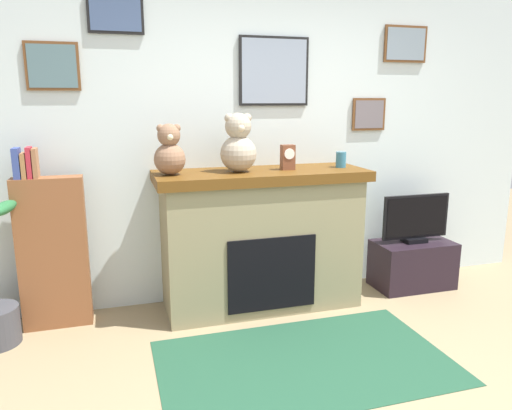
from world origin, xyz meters
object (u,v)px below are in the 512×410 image
object	(u,v)px
candle_jar	(341,160)
mantel_clock	(288,157)
bookshelf	(52,250)
tv_stand	(412,264)
teddy_bear_cream	(238,146)
teddy_bear_tan	(169,152)
fireplace	(261,239)
television	(416,219)

from	to	relation	value
candle_jar	mantel_clock	distance (m)	0.47
candle_jar	mantel_clock	xyz separation A→B (m)	(-0.47, -0.00, 0.04)
bookshelf	tv_stand	size ratio (longest dim) A/B	1.93
tv_stand	teddy_bear_cream	size ratio (longest dim) A/B	1.56
candle_jar	teddy_bear_tan	xyz separation A→B (m)	(-1.39, -0.00, 0.11)
teddy_bear_cream	fireplace	bearing A→B (deg)	5.49
television	teddy_bear_tan	xyz separation A→B (m)	(-2.15, -0.00, 0.67)
television	candle_jar	size ratio (longest dim) A/B	5.02
fireplace	teddy_bear_cream	size ratio (longest dim) A/B	3.73
bookshelf	candle_jar	world-z (taller)	bookshelf
television	mantel_clock	bearing A→B (deg)	-179.83
tv_stand	candle_jar	xyz separation A→B (m)	(-0.76, -0.00, 0.98)
tv_stand	teddy_bear_tan	world-z (taller)	teddy_bear_tan
teddy_bear_tan	tv_stand	bearing A→B (deg)	0.12
tv_stand	mantel_clock	bearing A→B (deg)	-179.76
tv_stand	mantel_clock	size ratio (longest dim) A/B	3.56
fireplace	bookshelf	distance (m)	1.59
bookshelf	teddy_bear_tan	distance (m)	1.12
tv_stand	mantel_clock	xyz separation A→B (m)	(-1.22, -0.01, 1.02)
mantel_clock	teddy_bear_cream	bearing A→B (deg)	179.93
tv_stand	teddy_bear_tan	bearing A→B (deg)	-179.88
teddy_bear_tan	candle_jar	bearing A→B (deg)	0.02
television	teddy_bear_cream	size ratio (longest dim) A/B	1.43
bookshelf	teddy_bear_cream	xyz separation A→B (m)	(1.40, -0.10, 0.74)
mantel_clock	teddy_bear_cream	size ratio (longest dim) A/B	0.44
candle_jar	teddy_bear_cream	world-z (taller)	teddy_bear_cream
bookshelf	teddy_bear_cream	size ratio (longest dim) A/B	3.01
bookshelf	tv_stand	bearing A→B (deg)	-1.90
mantel_clock	teddy_bear_cream	xyz separation A→B (m)	(-0.40, 0.00, 0.10)
candle_jar	teddy_bear_tan	bearing A→B (deg)	-179.98
fireplace	bookshelf	bearing A→B (deg)	176.88
teddy_bear_cream	tv_stand	bearing A→B (deg)	0.16
bookshelf	television	size ratio (longest dim) A/B	2.11
teddy_bear_cream	bookshelf	bearing A→B (deg)	175.71
mantel_clock	tv_stand	bearing A→B (deg)	0.24
mantel_clock	bookshelf	bearing A→B (deg)	176.65
candle_jar	teddy_bear_cream	distance (m)	0.88
tv_stand	candle_jar	bearing A→B (deg)	-179.69
tv_stand	teddy_bear_cream	distance (m)	1.98
tv_stand	teddy_bear_tan	size ratio (longest dim) A/B	1.86
mantel_clock	television	bearing A→B (deg)	0.17
mantel_clock	fireplace	bearing A→B (deg)	174.97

